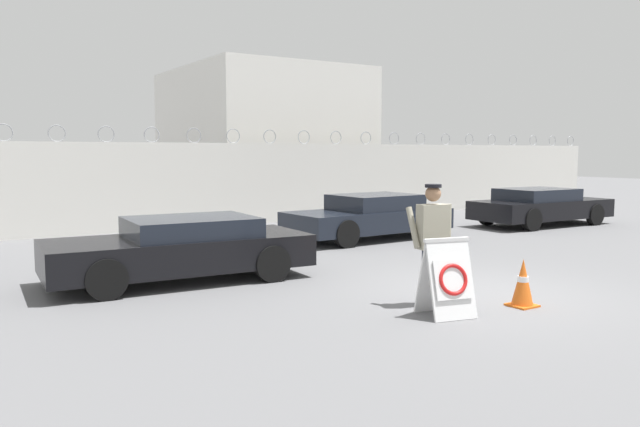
# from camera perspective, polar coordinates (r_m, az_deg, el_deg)

# --- Properties ---
(ground_plane) EXTENTS (90.00, 90.00, 0.00)m
(ground_plane) POSITION_cam_1_polar(r_m,az_deg,el_deg) (10.67, 14.65, -7.08)
(ground_plane) COLOR slate
(perimeter_wall) EXTENTS (36.00, 0.30, 3.06)m
(perimeter_wall) POSITION_cam_1_polar(r_m,az_deg,el_deg) (19.78, -9.60, 2.65)
(perimeter_wall) COLOR silver
(perimeter_wall) RESTS_ON ground_plane
(building_block) EXTENTS (6.63, 7.72, 5.67)m
(building_block) POSITION_cam_1_polar(r_m,az_deg,el_deg) (26.47, -5.32, 6.73)
(building_block) COLOR silver
(building_block) RESTS_ON ground_plane
(barricade_sign) EXTENTS (0.79, 0.77, 1.12)m
(barricade_sign) POSITION_cam_1_polar(r_m,az_deg,el_deg) (9.01, 11.58, -5.75)
(barricade_sign) COLOR white
(barricade_sign) RESTS_ON ground_plane
(security_guard) EXTENTS (0.65, 0.48, 1.84)m
(security_guard) POSITION_cam_1_polar(r_m,az_deg,el_deg) (9.50, 10.22, -2.17)
(security_guard) COLOR #232838
(security_guard) RESTS_ON ground_plane
(traffic_cone_near) EXTENTS (0.38, 0.38, 0.72)m
(traffic_cone_near) POSITION_cam_1_polar(r_m,az_deg,el_deg) (9.90, 18.05, -6.05)
(traffic_cone_near) COLOR orange
(traffic_cone_near) RESTS_ON ground_plane
(parked_car_front_coupe) EXTENTS (4.70, 2.18, 1.14)m
(parked_car_front_coupe) POSITION_cam_1_polar(r_m,az_deg,el_deg) (11.50, -12.56, -3.10)
(parked_car_front_coupe) COLOR black
(parked_car_front_coupe) RESTS_ON ground_plane
(parked_car_rear_sedan) EXTENTS (4.57, 2.10, 1.19)m
(parked_car_rear_sedan) POSITION_cam_1_polar(r_m,az_deg,el_deg) (16.64, 4.58, -0.26)
(parked_car_rear_sedan) COLOR black
(parked_car_rear_sedan) RESTS_ON ground_plane
(parked_car_far_side) EXTENTS (4.77, 2.07, 1.17)m
(parked_car_far_side) POSITION_cam_1_polar(r_m,az_deg,el_deg) (20.93, 19.51, 0.63)
(parked_car_far_side) COLOR black
(parked_car_far_side) RESTS_ON ground_plane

